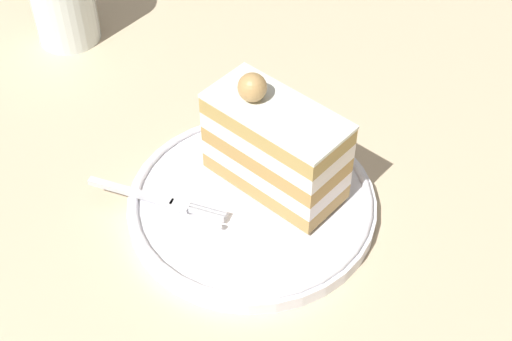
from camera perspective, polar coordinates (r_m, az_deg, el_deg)
ground_plane at (r=0.60m, az=-0.37°, el=-5.21°), size 2.40×2.40×0.00m
dessert_plate at (r=0.61m, az=0.00°, el=-2.52°), size 0.20×0.20×0.02m
cake_slice at (r=0.59m, az=1.49°, el=1.93°), size 0.12×0.12×0.10m
fork at (r=0.60m, az=-7.39°, el=-2.25°), size 0.05×0.12×0.00m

